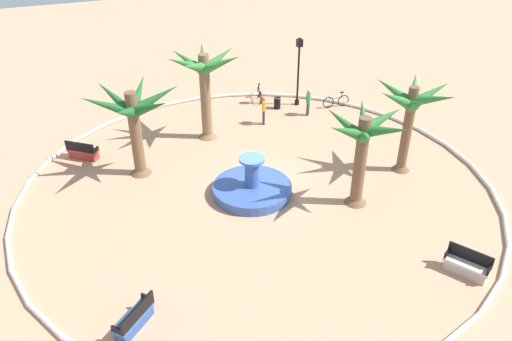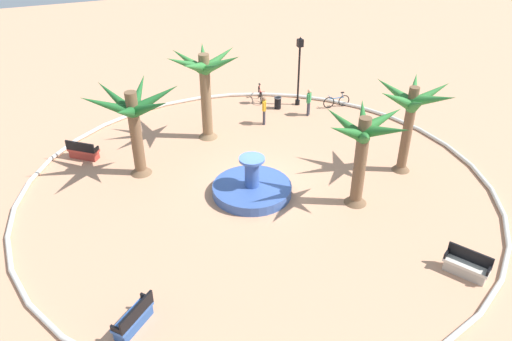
{
  "view_description": "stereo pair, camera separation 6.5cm",
  "coord_description": "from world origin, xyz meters",
  "px_view_note": "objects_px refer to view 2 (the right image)",
  "views": [
    {
      "loc": [
        7.03,
        18.12,
        12.88
      ],
      "look_at": [
        0.13,
        0.12,
        1.0
      ],
      "focal_mm": 35.41,
      "sensor_mm": 36.0,
      "label": 1
    },
    {
      "loc": [
        6.97,
        18.14,
        12.88
      ],
      "look_at": [
        0.13,
        0.12,
        1.0
      ],
      "focal_mm": 35.41,
      "sensor_mm": 36.0,
      "label": 2
    }
  ],
  "objects_px": {
    "bench_north": "(134,319)",
    "palm_tree_far_side": "(204,77)",
    "bicycle_red_frame": "(260,94)",
    "bicycle_by_lamppost": "(336,101)",
    "palm_tree_near_fountain": "(134,115)",
    "bench_west": "(466,267)",
    "bench_east": "(83,152)",
    "fountain": "(252,188)",
    "lamppost": "(299,66)",
    "person_cyclist_helmet": "(309,101)",
    "palm_tree_by_curb": "(412,108)",
    "trash_bin": "(278,103)",
    "person_cyclist_photo": "(264,109)",
    "palm_tree_mid_plaza": "(363,142)"
  },
  "relations": [
    {
      "from": "palm_tree_mid_plaza",
      "to": "palm_tree_far_side",
      "type": "relative_size",
      "value": 0.89
    },
    {
      "from": "bench_east",
      "to": "bench_west",
      "type": "bearing_deg",
      "value": 131.94
    },
    {
      "from": "bench_east",
      "to": "person_cyclist_helmet",
      "type": "xyz_separation_m",
      "value": [
        -12.82,
        -0.56,
        0.56
      ]
    },
    {
      "from": "bench_north",
      "to": "bicycle_by_lamppost",
      "type": "distance_m",
      "value": 19.21
    },
    {
      "from": "person_cyclist_helmet",
      "to": "trash_bin",
      "type": "bearing_deg",
      "value": -48.99
    },
    {
      "from": "bench_north",
      "to": "bicycle_red_frame",
      "type": "height_order",
      "value": "bench_north"
    },
    {
      "from": "bench_east",
      "to": "person_cyclist_helmet",
      "type": "distance_m",
      "value": 12.84
    },
    {
      "from": "palm_tree_mid_plaza",
      "to": "person_cyclist_photo",
      "type": "bearing_deg",
      "value": -84.08
    },
    {
      "from": "palm_tree_mid_plaza",
      "to": "trash_bin",
      "type": "height_order",
      "value": "palm_tree_mid_plaza"
    },
    {
      "from": "palm_tree_near_fountain",
      "to": "bench_east",
      "type": "bearing_deg",
      "value": -44.59
    },
    {
      "from": "palm_tree_far_side",
      "to": "person_cyclist_helmet",
      "type": "bearing_deg",
      "value": -174.7
    },
    {
      "from": "trash_bin",
      "to": "person_cyclist_helmet",
      "type": "height_order",
      "value": "person_cyclist_helmet"
    },
    {
      "from": "palm_tree_near_fountain",
      "to": "palm_tree_by_curb",
      "type": "xyz_separation_m",
      "value": [
        -11.88,
        4.25,
        0.22
      ]
    },
    {
      "from": "palm_tree_far_side",
      "to": "bicycle_red_frame",
      "type": "bearing_deg",
      "value": -140.77
    },
    {
      "from": "bench_north",
      "to": "palm_tree_far_side",
      "type": "bearing_deg",
      "value": -116.39
    },
    {
      "from": "palm_tree_far_side",
      "to": "bench_east",
      "type": "bearing_deg",
      "value": -0.2
    },
    {
      "from": "palm_tree_mid_plaza",
      "to": "bicycle_by_lamppost",
      "type": "bearing_deg",
      "value": -113.73
    },
    {
      "from": "bicycle_by_lamppost",
      "to": "bench_west",
      "type": "bearing_deg",
      "value": 79.69
    },
    {
      "from": "palm_tree_near_fountain",
      "to": "palm_tree_far_side",
      "type": "distance_m",
      "value": 4.7
    },
    {
      "from": "palm_tree_by_curb",
      "to": "bicycle_red_frame",
      "type": "bearing_deg",
      "value": -71.87
    },
    {
      "from": "bench_east",
      "to": "bicycle_by_lamppost",
      "type": "height_order",
      "value": "bench_east"
    },
    {
      "from": "bicycle_red_frame",
      "to": "bicycle_by_lamppost",
      "type": "height_order",
      "value": "same"
    },
    {
      "from": "palm_tree_by_curb",
      "to": "bicycle_by_lamppost",
      "type": "height_order",
      "value": "palm_tree_by_curb"
    },
    {
      "from": "fountain",
      "to": "bench_west",
      "type": "bearing_deg",
      "value": 125.4
    },
    {
      "from": "palm_tree_near_fountain",
      "to": "bench_east",
      "type": "height_order",
      "value": "palm_tree_near_fountain"
    },
    {
      "from": "bicycle_by_lamppost",
      "to": "palm_tree_near_fountain",
      "type": "bearing_deg",
      "value": 15.35
    },
    {
      "from": "palm_tree_far_side",
      "to": "person_cyclist_helmet",
      "type": "height_order",
      "value": "palm_tree_far_side"
    },
    {
      "from": "fountain",
      "to": "palm_tree_by_curb",
      "type": "bearing_deg",
      "value": 174.91
    },
    {
      "from": "bench_east",
      "to": "palm_tree_near_fountain",
      "type": "bearing_deg",
      "value": 135.41
    },
    {
      "from": "palm_tree_by_curb",
      "to": "bicycle_red_frame",
      "type": "relative_size",
      "value": 2.71
    },
    {
      "from": "palm_tree_by_curb",
      "to": "bench_east",
      "type": "height_order",
      "value": "palm_tree_by_curb"
    },
    {
      "from": "bicycle_by_lamppost",
      "to": "person_cyclist_photo",
      "type": "distance_m",
      "value": 5.04
    },
    {
      "from": "palm_tree_near_fountain",
      "to": "bench_west",
      "type": "xyz_separation_m",
      "value": [
        -9.8,
        11.21,
        -2.73
      ]
    },
    {
      "from": "bicycle_by_lamppost",
      "to": "person_cyclist_photo",
      "type": "xyz_separation_m",
      "value": [
        4.98,
        0.6,
        0.55
      ]
    },
    {
      "from": "bicycle_red_frame",
      "to": "bicycle_by_lamppost",
      "type": "relative_size",
      "value": 0.98
    },
    {
      "from": "trash_bin",
      "to": "bicycle_by_lamppost",
      "type": "height_order",
      "value": "bicycle_by_lamppost"
    },
    {
      "from": "fountain",
      "to": "palm_tree_near_fountain",
      "type": "distance_m",
      "value": 6.3
    },
    {
      "from": "trash_bin",
      "to": "bicycle_red_frame",
      "type": "bearing_deg",
      "value": -71.11
    },
    {
      "from": "palm_tree_near_fountain",
      "to": "bicycle_red_frame",
      "type": "distance_m",
      "value": 10.79
    },
    {
      "from": "fountain",
      "to": "bench_east",
      "type": "height_order",
      "value": "fountain"
    },
    {
      "from": "fountain",
      "to": "lamppost",
      "type": "height_order",
      "value": "lamppost"
    },
    {
      "from": "palm_tree_far_side",
      "to": "bicycle_by_lamppost",
      "type": "distance_m",
      "value": 9.05
    },
    {
      "from": "palm_tree_by_curb",
      "to": "person_cyclist_helmet",
      "type": "distance_m",
      "value": 7.77
    },
    {
      "from": "person_cyclist_photo",
      "to": "palm_tree_near_fountain",
      "type": "bearing_deg",
      "value": 20.65
    },
    {
      "from": "trash_bin",
      "to": "bicycle_by_lamppost",
      "type": "xyz_separation_m",
      "value": [
        -3.42,
        1.09,
        -0.0
      ]
    },
    {
      "from": "bench_west",
      "to": "trash_bin",
      "type": "bearing_deg",
      "value": -87.24
    },
    {
      "from": "person_cyclist_photo",
      "to": "palm_tree_mid_plaza",
      "type": "bearing_deg",
      "value": 95.92
    },
    {
      "from": "fountain",
      "to": "lamppost",
      "type": "bearing_deg",
      "value": -126.41
    },
    {
      "from": "palm_tree_mid_plaza",
      "to": "bicycle_red_frame",
      "type": "bearing_deg",
      "value": -90.59
    },
    {
      "from": "bench_north",
      "to": "bench_west",
      "type": "bearing_deg",
      "value": 171.16
    }
  ]
}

